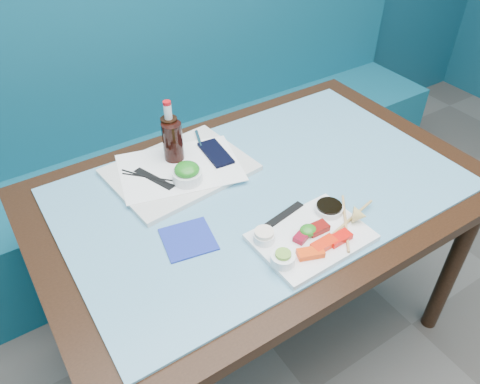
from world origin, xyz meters
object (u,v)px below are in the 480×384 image
dining_table (262,208)px  cola_bottle_body (171,139)px  seaweed_bowl (187,176)px  serving_tray (180,170)px  cola_glass (173,142)px  booth_bench (160,156)px  blue_napkin (188,239)px  sashimi_plate (311,237)px

dining_table → cola_bottle_body: 0.37m
seaweed_bowl → cola_bottle_body: bearing=80.8°
serving_tray → cola_glass: size_ratio=3.23×
booth_bench → blue_napkin: booth_bench is taller
booth_bench → sashimi_plate: bearing=-91.0°
sashimi_plate → cola_glass: bearing=104.3°
serving_tray → seaweed_bowl: 0.08m
booth_bench → cola_glass: bearing=-106.5°
dining_table → cola_glass: size_ratio=10.48×
seaweed_bowl → cola_bottle_body: (0.03, 0.16, 0.04)m
booth_bench → seaweed_bowl: (-0.19, -0.71, 0.42)m
dining_table → seaweed_bowl: seaweed_bowl is taller
booth_bench → sashimi_plate: (-0.02, -1.10, 0.39)m
booth_bench → dining_table: 0.89m
seaweed_bowl → cola_glass: cola_glass is taller
serving_tray → blue_napkin: serving_tray is taller
booth_bench → cola_bottle_body: 0.74m
serving_tray → blue_napkin: (-0.12, -0.29, -0.01)m
blue_napkin → seaweed_bowl: bearing=62.0°
booth_bench → sashimi_plate: size_ratio=9.76×
cola_glass → sashimi_plate: bearing=-73.9°
serving_tray → cola_bottle_body: (0.02, 0.08, 0.07)m
dining_table → blue_napkin: 0.33m
sashimi_plate → dining_table: bearing=83.8°
dining_table → seaweed_bowl: bearing=145.0°
blue_napkin → cola_bottle_body: bearing=69.4°
seaweed_bowl → blue_napkin: size_ratio=0.69×
dining_table → sashimi_plate: sashimi_plate is taller
booth_bench → blue_napkin: bearing=-108.3°
dining_table → blue_napkin: (-0.30, -0.08, 0.09)m
booth_bench → cola_glass: 0.76m
cola_glass → cola_bottle_body: (0.01, 0.03, -0.01)m
dining_table → seaweed_bowl: (-0.19, 0.13, 0.13)m
booth_bench → serving_tray: 0.76m
serving_tray → seaweed_bowl: seaweed_bowl is taller
dining_table → sashimi_plate: bearing=-94.4°
seaweed_bowl → dining_table: bearing=-35.0°
dining_table → serving_tray: bearing=130.9°
sashimi_plate → cola_bottle_body: size_ratio=1.98×
blue_napkin → dining_table: bearing=14.5°
seaweed_bowl → cola_glass: bearing=81.3°
booth_bench → serving_tray: size_ratio=6.95×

